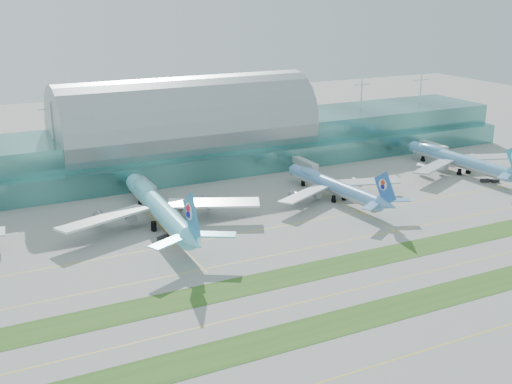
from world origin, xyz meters
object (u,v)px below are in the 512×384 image
airliner_b (158,206)px  airliner_d (458,159)px  airliner_c (333,185)px  terminal (186,139)px

airliner_b → airliner_d: 146.34m
airliner_c → terminal: bearing=112.4°
terminal → airliner_d: size_ratio=4.67×
airliner_b → terminal: bearing=64.0°
airliner_d → terminal: bearing=147.2°
airliner_c → airliner_d: airliner_d is taller
terminal → airliner_b: size_ratio=4.02×
terminal → airliner_c: bearing=-62.4°
terminal → airliner_b: terminal is taller
terminal → airliner_d: 126.94m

